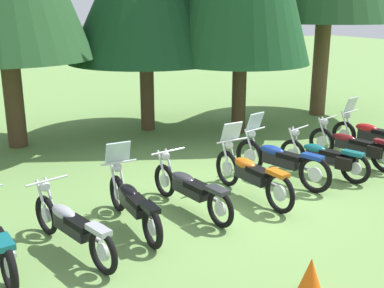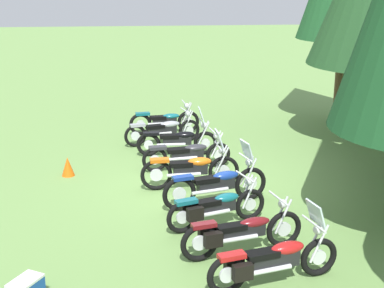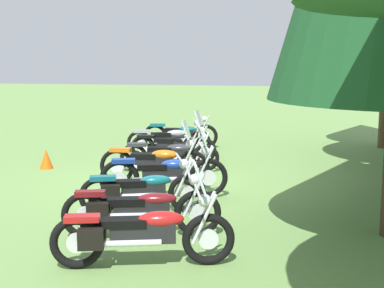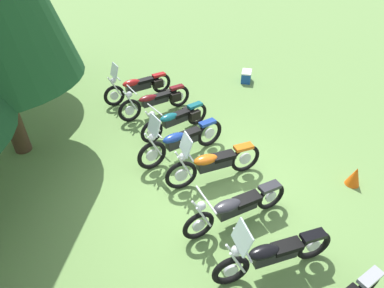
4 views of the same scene
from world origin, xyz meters
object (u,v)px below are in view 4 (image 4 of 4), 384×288
Objects in this scene: motorcycle_3 at (236,207)px; motorcycle_8 at (139,86)px; picnic_cooler at (246,76)px; traffic_cone at (355,176)px; motorcycle_2 at (273,254)px; motorcycle_6 at (177,119)px; motorcycle_5 at (181,141)px; motorcycle_7 at (157,100)px; motorcycle_4 at (213,163)px.

motorcycle_8 is at bearing -90.12° from motorcycle_3.
motorcycle_8 reaches higher than picnic_cooler.
motorcycle_3 is at bearing 93.72° from traffic_cone.
motorcycle_2 is 4.65m from motorcycle_6.
motorcycle_5 is 1.02× the size of motorcycle_7.
motorcycle_5 reaches higher than motorcycle_8.
motorcycle_6 is 0.90× the size of motorcycle_7.
motorcycle_2 reaches higher than picnic_cooler.
motorcycle_3 is 3.04m from traffic_cone.
motorcycle_7 is (1.19, 0.30, 0.01)m from motorcycle_6.
motorcycle_2 is at bearing 115.40° from traffic_cone.
motorcycle_6 is at bearing -85.12° from motorcycle_2.
motorcycle_7 is at bearing -102.89° from motorcycle_5.
motorcycle_7 is (3.33, 0.57, -0.05)m from motorcycle_4.
motorcycle_3 is at bearing 85.00° from motorcycle_5.
motorcycle_2 is at bearing 75.98° from motorcycle_6.
motorcycle_4 is at bearing 146.62° from picnic_cooler.
motorcycle_2 is 1.18m from motorcycle_3.
motorcycle_2 is at bearing 88.61° from motorcycle_3.
motorcycle_7 is 3.79m from picnic_cooler.
motorcycle_7 is 5.72m from traffic_cone.
traffic_cone is at bearing -154.83° from motorcycle_2.
motorcycle_8 is 3.93m from picnic_cooler.
motorcycle_3 is 1.00× the size of motorcycle_8.
motorcycle_3 is at bearing 152.83° from picnic_cooler.
motorcycle_3 is 5.81m from motorcycle_8.
motorcycle_4 is at bearing -86.96° from motorcycle_2.
motorcycle_7 is (2.29, 0.11, -0.05)m from motorcycle_5.
motorcycle_8 is 3.63× the size of picnic_cooler.
motorcycle_2 is 1.07× the size of motorcycle_6.
motorcycle_6 is at bearing -115.52° from motorcycle_5.
motorcycle_3 is at bearing 75.12° from motorcycle_6.
motorcycle_7 is at bearing -84.26° from motorcycle_4.
motorcycle_5 is at bearing -70.21° from motorcycle_4.
picnic_cooler is (2.41, -3.27, -0.24)m from motorcycle_6.
motorcycle_5 is at bearing -88.36° from motorcycle_3.
motorcycle_3 reaches higher than traffic_cone.
motorcycle_3 is at bearing 85.34° from motorcycle_4.
picnic_cooler is at bearing -126.21° from motorcycle_3.
motorcycle_8 is 6.80m from traffic_cone.
motorcycle_2 is at bearing 89.25° from motorcycle_4.
motorcycle_6 reaches higher than picnic_cooler.
traffic_cone is at bearing 132.30° from motorcycle_5.
motorcycle_8 is at bearing 92.00° from picnic_cooler.
motorcycle_6 is 1.23m from motorcycle_7.
motorcycle_2 is 0.96× the size of motorcycle_4.
motorcycle_8 is (3.37, 0.46, -0.03)m from motorcycle_5.
motorcycle_2 reaches higher than motorcycle_7.
motorcycle_4 is 0.99× the size of motorcycle_5.
motorcycle_5 is 4.10m from traffic_cone.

